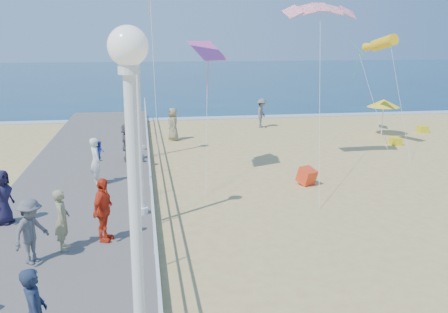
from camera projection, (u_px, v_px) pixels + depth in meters
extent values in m
plane|color=#D5BA6F|center=(310.00, 216.00, 16.07)|extent=(160.00, 160.00, 0.00)
cube|color=#0C2F4C|center=(175.00, 75.00, 78.46)|extent=(160.00, 90.00, 0.05)
cube|color=silver|center=(217.00, 118.00, 35.74)|extent=(160.00, 1.20, 0.04)
cube|color=slate|center=(69.00, 224.00, 14.84)|extent=(5.00, 44.00, 0.40)
cube|color=white|center=(151.00, 180.00, 14.93)|extent=(0.05, 42.00, 0.06)
cube|color=white|center=(152.00, 196.00, 15.05)|extent=(0.05, 42.00, 0.04)
cylinder|color=white|center=(138.00, 274.00, 5.92)|extent=(0.14, 0.14, 4.70)
sphere|color=white|center=(128.00, 46.00, 5.31)|extent=(0.44, 0.44, 0.44)
cylinder|color=white|center=(142.00, 210.00, 15.11)|extent=(0.36, 0.36, 0.20)
cylinder|color=white|center=(139.00, 134.00, 14.56)|extent=(0.14, 0.14, 4.70)
sphere|color=white|center=(135.00, 41.00, 13.95)|extent=(0.44, 0.44, 0.44)
cylinder|color=white|center=(141.00, 148.00, 23.75)|extent=(0.36, 0.36, 0.20)
cylinder|color=white|center=(139.00, 98.00, 23.20)|extent=(0.14, 0.14, 4.70)
sphere|color=white|center=(137.00, 40.00, 22.59)|extent=(0.44, 0.44, 0.44)
imported|color=silver|center=(96.00, 161.00, 17.97)|extent=(0.60, 0.73, 1.72)
imported|color=blue|center=(100.00, 151.00, 18.06)|extent=(0.38, 0.42, 0.72)
imported|color=#55565A|center=(31.00, 231.00, 11.63)|extent=(1.04, 1.18, 1.59)
imported|color=red|center=(103.00, 210.00, 12.90)|extent=(0.74, 1.08, 1.70)
imported|color=#1B1734|center=(3.00, 197.00, 14.15)|extent=(0.71, 0.89, 1.58)
imported|color=#57565B|center=(127.00, 142.00, 21.43)|extent=(0.62, 1.57, 1.65)
imported|color=gray|center=(62.00, 220.00, 12.41)|extent=(0.42, 0.60, 1.56)
imported|color=slate|center=(262.00, 113.00, 31.80)|extent=(1.15, 1.39, 1.86)
imported|color=gray|center=(173.00, 124.00, 27.76)|extent=(0.71, 0.97, 1.83)
cube|color=red|center=(307.00, 178.00, 19.38)|extent=(0.81, 0.88, 0.74)
cylinder|color=white|center=(382.00, 120.00, 29.16)|extent=(0.05, 0.05, 1.80)
cone|color=yellow|center=(384.00, 103.00, 28.93)|extent=(1.90, 1.90, 0.45)
cube|color=yellow|center=(395.00, 141.00, 26.73)|extent=(0.55, 0.55, 0.40)
cube|color=yellow|center=(423.00, 129.00, 30.26)|extent=(0.55, 0.55, 0.40)
cylinder|color=yellow|center=(384.00, 43.00, 24.55)|extent=(1.01, 2.72, 1.09)
cube|color=#E353AF|center=(207.00, 51.00, 20.13)|extent=(1.67, 1.62, 0.77)
cube|color=green|center=(357.00, 48.00, 28.59)|extent=(1.19, 1.35, 0.80)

